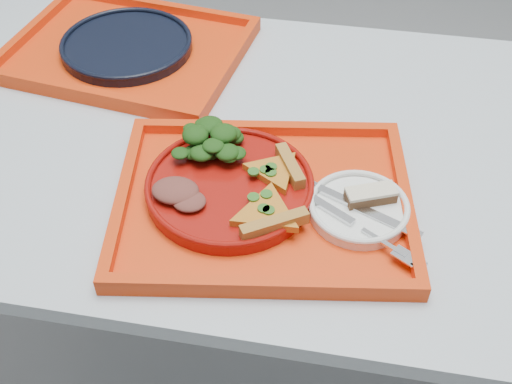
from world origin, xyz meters
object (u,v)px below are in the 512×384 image
dinner_plate (230,188)px  dessert_bar (371,195)px  tray_main (264,204)px  tray_far (128,52)px  navy_plate (127,46)px

dinner_plate → dessert_bar: 0.22m
tray_main → dessert_bar: bearing=-2.5°
tray_main → tray_far: bearing=124.0°
dinner_plate → tray_main: bearing=-10.3°
tray_far → navy_plate: 0.01m
tray_far → tray_main: bearing=-39.5°
tray_main → navy_plate: (-0.34, 0.37, 0.01)m
dinner_plate → dessert_bar: (0.22, 0.01, 0.02)m
tray_main → dinner_plate: (-0.05, 0.01, 0.02)m
dessert_bar → tray_far: bearing=122.2°
dinner_plate → tray_far: bearing=128.5°
tray_main → dinner_plate: bearing=161.0°
tray_main → dinner_plate: size_ratio=1.73×
dinner_plate → navy_plate: 0.46m
tray_main → navy_plate: bearing=124.0°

